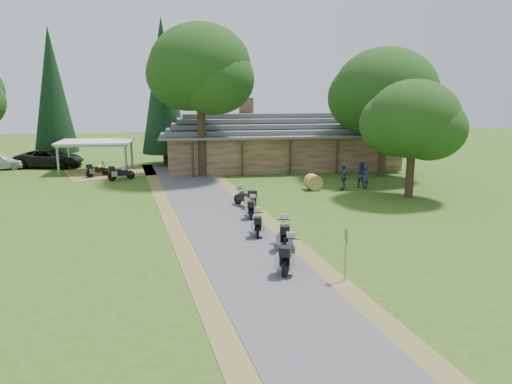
{
  "coord_description": "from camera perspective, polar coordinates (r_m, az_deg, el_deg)",
  "views": [
    {
      "loc": [
        -2.43,
        -20.59,
        7.33
      ],
      "look_at": [
        1.23,
        5.77,
        1.6
      ],
      "focal_mm": 35.0,
      "sensor_mm": 36.0,
      "label": 1
    }
  ],
  "objects": [
    {
      "name": "motorcycle_row_a",
      "position": [
        20.25,
        3.74,
        -7.0
      ],
      "size": [
        1.35,
        2.14,
        1.39
      ],
      "primitive_type": null,
      "rotation": [
        0.0,
        0.0,
        1.2
      ],
      "color": "navy",
      "rests_on": "ground"
    },
    {
      "name": "motorcycle_carport_a",
      "position": [
        42.66,
        -17.67,
        2.51
      ],
      "size": [
        1.76,
        1.55,
        1.22
      ],
      "primitive_type": null,
      "rotation": [
        0.0,
        0.0,
        0.66
      ],
      "color": "#EAAE0E",
      "rests_on": "ground"
    },
    {
      "name": "motorcycle_row_c",
      "position": [
        24.91,
        0.25,
        -3.5
      ],
      "size": [
        0.86,
        1.85,
        1.22
      ],
      "primitive_type": null,
      "rotation": [
        0.0,
        0.0,
        1.41
      ],
      "color": "yellow",
      "rests_on": "ground"
    },
    {
      "name": "motorcycle_carport_b",
      "position": [
        40.54,
        -15.16,
        2.24
      ],
      "size": [
        1.97,
        1.37,
        1.29
      ],
      "primitive_type": null,
      "rotation": [
        0.0,
        0.0,
        0.44
      ],
      "color": "gray",
      "rests_on": "ground"
    },
    {
      "name": "cedar_near",
      "position": [
        47.25,
        -10.54,
        11.15
      ],
      "size": [
        4.27,
        4.27,
        13.33
      ],
      "primitive_type": "cone",
      "color": "black",
      "rests_on": "ground"
    },
    {
      "name": "oak_lodge_right",
      "position": [
        41.44,
        14.48,
        9.19
      ],
      "size": [
        8.26,
        8.26,
        10.91
      ],
      "primitive_type": null,
      "color": "#133810",
      "rests_on": "ground"
    },
    {
      "name": "motorcycle_row_e",
      "position": [
        30.49,
        -1.27,
        -0.53
      ],
      "size": [
        1.48,
        1.91,
        1.27
      ],
      "primitive_type": null,
      "rotation": [
        0.0,
        0.0,
        2.11
      ],
      "color": "black",
      "rests_on": "ground"
    },
    {
      "name": "driveway",
      "position": [
        25.73,
        -3.29,
        -4.42
      ],
      "size": [
        51.95,
        51.95,
        0.0
      ],
      "primitive_type": "plane",
      "rotation": [
        0.0,
        0.0,
        0.14
      ],
      "color": "#4F4F52",
      "rests_on": "ground"
    },
    {
      "name": "carport",
      "position": [
        45.16,
        -17.79,
        3.93
      ],
      "size": [
        6.21,
        4.24,
        2.64
      ],
      "primitive_type": null,
      "rotation": [
        0.0,
        0.0,
        -0.03
      ],
      "color": "silver",
      "rests_on": "ground"
    },
    {
      "name": "hay_bale",
      "position": [
        35.71,
        6.56,
        1.13
      ],
      "size": [
        1.22,
        1.14,
        1.1
      ],
      "primitive_type": "cylinder",
      "rotation": [
        1.57,
        0.0,
        0.13
      ],
      "color": "olive",
      "rests_on": "ground"
    },
    {
      "name": "lodge",
      "position": [
        45.64,
        2.8,
        6.0
      ],
      "size": [
        21.4,
        9.4,
        4.9
      ],
      "primitive_type": null,
      "color": "brown",
      "rests_on": "ground"
    },
    {
      "name": "motorcycle_row_d",
      "position": [
        28.18,
        -0.45,
        -1.68
      ],
      "size": [
        0.91,
        1.8,
        1.18
      ],
      "primitive_type": null,
      "rotation": [
        0.0,
        0.0,
        1.36
      ],
      "color": "#BC4117",
      "rests_on": "ground"
    },
    {
      "name": "person_b",
      "position": [
        36.98,
        11.9,
        2.21
      ],
      "size": [
        0.78,
        0.73,
        2.22
      ],
      "primitive_type": "imported",
      "rotation": [
        0.0,
        0.0,
        2.53
      ],
      "color": "#2B3651",
      "rests_on": "ground"
    },
    {
      "name": "cedar_far",
      "position": [
        50.97,
        -22.21,
        10.14
      ],
      "size": [
        4.01,
        4.01,
        12.64
      ],
      "primitive_type": "cone",
      "color": "black",
      "rests_on": "ground"
    },
    {
      "name": "oak_driveway",
      "position": [
        34.09,
        17.45,
        6.28
      ],
      "size": [
        5.99,
        5.99,
        8.34
      ],
      "primitive_type": null,
      "color": "#133810",
      "rests_on": "ground"
    },
    {
      "name": "motorcycle_row_b",
      "position": [
        23.09,
        3.23,
        -4.58
      ],
      "size": [
        0.98,
        2.1,
        1.38
      ],
      "primitive_type": null,
      "rotation": [
        0.0,
        0.0,
        1.41
      ],
      "color": "#A3A6AB",
      "rests_on": "ground"
    },
    {
      "name": "person_c",
      "position": [
        35.8,
        9.98,
        1.93
      ],
      "size": [
        0.61,
        0.72,
        2.18
      ],
      "primitive_type": "imported",
      "rotation": [
        0.0,
        0.0,
        4.42
      ],
      "color": "#2B3651",
      "rests_on": "ground"
    },
    {
      "name": "person_a",
      "position": [
        36.74,
        12.39,
        1.94
      ],
      "size": [
        0.69,
        0.63,
        1.99
      ],
      "primitive_type": "imported",
      "rotation": [
        0.0,
        0.0,
        3.64
      ],
      "color": "#2B3651",
      "rests_on": "ground"
    },
    {
      "name": "oak_lodge_left",
      "position": [
        40.64,
        -6.35,
        11.66
      ],
      "size": [
        8.08,
        8.08,
        14.05
      ],
      "primitive_type": null,
      "color": "#133810",
      "rests_on": "ground"
    },
    {
      "name": "ground",
      "position": [
        21.99,
        -1.11,
        -7.32
      ],
      "size": [
        120.0,
        120.0,
        0.0
      ],
      "primitive_type": "plane",
      "color": "#325116",
      "rests_on": "ground"
    },
    {
      "name": "sign_post",
      "position": [
        19.29,
        10.19,
        -7.11
      ],
      "size": [
        0.37,
        0.06,
        2.07
      ],
      "primitive_type": null,
      "color": "gray",
      "rests_on": "ground"
    },
    {
      "name": "car_dark_suv",
      "position": [
        48.83,
        -22.55,
        4.06
      ],
      "size": [
        4.06,
        6.88,
        2.47
      ],
      "primitive_type": "imported",
      "rotation": [
        0.0,
        0.0,
        1.35
      ],
      "color": "black",
      "rests_on": "ground"
    }
  ]
}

